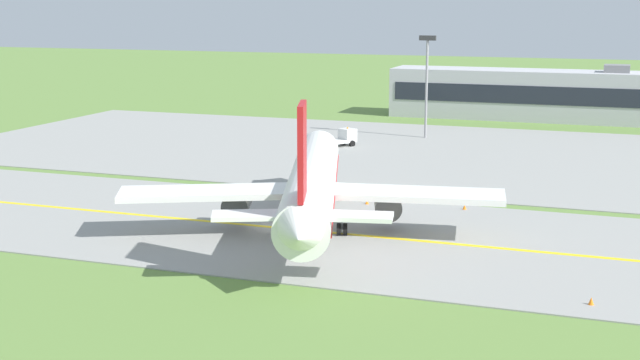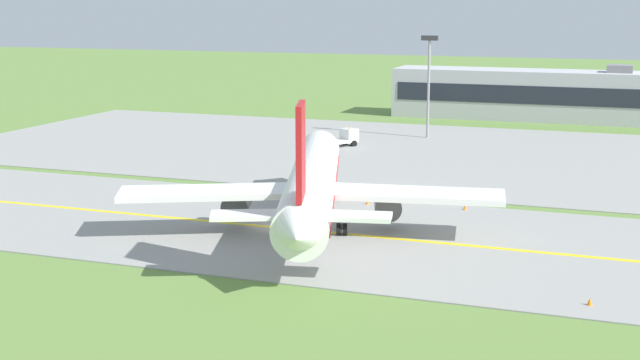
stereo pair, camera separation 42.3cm
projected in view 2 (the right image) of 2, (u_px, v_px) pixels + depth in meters
ground_plane at (273, 228)px, 75.89m from camera, size 500.00×500.00×0.00m
taxiway_strip at (273, 228)px, 75.88m from camera, size 240.00×28.00×0.10m
apron_pad at (474, 156)px, 111.20m from camera, size 140.00×52.00×0.10m
taxiway_centreline at (273, 227)px, 75.87m from camera, size 220.00×0.60×0.01m
airplane_lead at (312, 184)px, 74.17m from camera, size 31.80×38.73×12.70m
service_truck_fuel at (342, 138)px, 118.34m from camera, size 5.12×6.52×2.59m
terminal_building at (552, 95)px, 144.67m from camera, size 52.39×9.36×9.42m
apron_light_mast at (429, 74)px, 124.24m from camera, size 2.40×0.50×14.70m
traffic_cone_near_edge at (590, 302)px, 56.31m from camera, size 0.44×0.44×0.60m
traffic_cone_mid_edge at (465, 208)px, 82.26m from camera, size 0.44×0.44×0.60m
traffic_cone_far_edge at (367, 202)px, 84.48m from camera, size 0.44×0.44×0.60m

